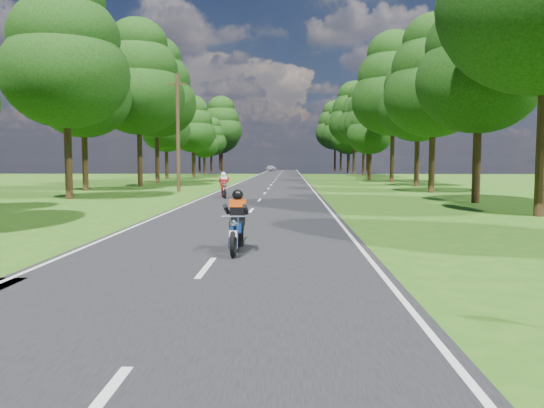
{
  "coord_description": "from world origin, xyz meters",
  "views": [
    {
      "loc": [
        1.62,
        -8.09,
        2.07
      ],
      "look_at": [
        1.21,
        4.0,
        1.1
      ],
      "focal_mm": 35.0,
      "sensor_mm": 36.0,
      "label": 1
    }
  ],
  "objects": [
    {
      "name": "ground",
      "position": [
        0.0,
        0.0,
        0.0
      ],
      "size": [
        160.0,
        160.0,
        0.0
      ],
      "primitive_type": "plane",
      "color": "#295713",
      "rests_on": "ground"
    },
    {
      "name": "main_road",
      "position": [
        0.0,
        50.0,
        0.01
      ],
      "size": [
        7.0,
        140.0,
        0.02
      ],
      "primitive_type": "cube",
      "color": "black",
      "rests_on": "ground"
    },
    {
      "name": "road_markings",
      "position": [
        -0.14,
        48.13,
        0.02
      ],
      "size": [
        7.4,
        140.0,
        0.01
      ],
      "color": "silver",
      "rests_on": "main_road"
    },
    {
      "name": "treeline",
      "position": [
        1.43,
        60.06,
        8.25
      ],
      "size": [
        40.0,
        115.35,
        14.78
      ],
      "color": "black",
      "rests_on": "ground"
    },
    {
      "name": "telegraph_pole",
      "position": [
        -6.0,
        28.0,
        4.07
      ],
      "size": [
        1.2,
        0.26,
        8.0
      ],
      "color": "#382616",
      "rests_on": "ground"
    },
    {
      "name": "rider_near_blue",
      "position": [
        0.42,
        3.8,
        0.73
      ],
      "size": [
        0.58,
        1.71,
        1.42
      ],
      "primitive_type": null,
      "rotation": [
        0.0,
        0.0,
        -0.01
      ],
      "color": "navy",
      "rests_on": "main_road"
    },
    {
      "name": "rider_far_red",
      "position": [
        -2.12,
        21.75,
        0.75
      ],
      "size": [
        0.93,
        1.84,
        1.46
      ],
      "primitive_type": null,
      "rotation": [
        0.0,
        0.0,
        0.21
      ],
      "color": "#B2130D",
      "rests_on": "main_road"
    },
    {
      "name": "distant_car",
      "position": [
        -2.45,
        104.85,
        0.67
      ],
      "size": [
        2.62,
        4.1,
        1.3
      ],
      "primitive_type": "imported",
      "rotation": [
        0.0,
        0.0,
        -0.31
      ],
      "color": "#B7BABF",
      "rests_on": "main_road"
    }
  ]
}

